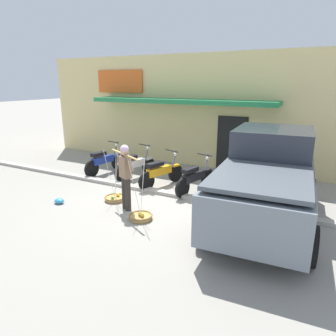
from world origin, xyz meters
TOP-DOWN VIEW (x-y plane):
  - ground_plane at (0.00, 0.00)m, footprint 90.00×90.00m
  - sidewalk_curb at (0.00, 0.70)m, footprint 20.00×0.24m
  - fruit_vendor at (-0.25, -0.70)m, footprint 1.30×0.73m
  - fruit_basket_left_side at (-0.89, -0.35)m, footprint 0.58×0.58m
  - fruit_basket_right_side at (0.39, -1.04)m, footprint 0.58×0.58m
  - motorcycle_nearest_shop at (-2.83, 1.60)m, footprint 0.54×1.81m
  - motorcycle_second_in_row at (-1.56, 1.67)m, footprint 0.61×1.79m
  - motorcycle_third_in_row at (-0.35, 1.30)m, footprint 0.73×1.75m
  - motorcycle_end_of_row at (0.82, 1.26)m, footprint 0.61×1.79m
  - parked_truck at (3.01, 0.29)m, footprint 2.39×4.81m
  - storefront_building at (-0.87, 6.58)m, footprint 13.00×6.00m
  - plastic_litter_bag at (-2.10, -1.23)m, footprint 0.28×0.22m

SIDE VIEW (x-z plane):
  - ground_plane at x=0.00m, z-range 0.00..0.00m
  - sidewalk_curb at x=0.00m, z-range 0.00..0.10m
  - plastic_litter_bag at x=-2.10m, z-range 0.00..0.14m
  - fruit_basket_left_side at x=-0.89m, z-range -0.65..0.80m
  - fruit_basket_right_side at x=0.39m, z-range -0.65..0.80m
  - motorcycle_nearest_shop at x=-2.83m, z-range -0.09..1.00m
  - motorcycle_second_in_row at x=-1.56m, z-range -0.09..1.00m
  - motorcycle_third_in_row at x=-0.35m, z-range -0.09..1.00m
  - motorcycle_end_of_row at x=0.82m, z-range -0.09..1.00m
  - fruit_vendor at x=-0.25m, z-range 0.13..1.82m
  - parked_truck at x=3.01m, z-range -0.02..2.08m
  - storefront_building at x=-0.87m, z-range 0.00..4.20m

